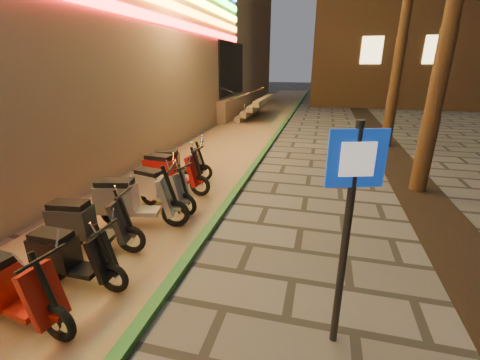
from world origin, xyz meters
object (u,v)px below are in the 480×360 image
(scooter_7, at_px, (68,256))
(scooter_12, at_px, (176,164))
(scooter_10, at_px, (158,188))
(scooter_9, at_px, (131,201))
(pedestrian_sign, at_px, (350,211))
(scooter_8, at_px, (86,224))
(scooter_11, at_px, (169,172))
(scooter_6, at_px, (7,288))

(scooter_7, height_order, scooter_12, scooter_12)
(scooter_10, bearing_deg, scooter_12, 117.12)
(scooter_9, relative_size, scooter_12, 1.14)
(pedestrian_sign, xyz_separation_m, scooter_12, (-4.15, 4.63, -1.19))
(scooter_8, bearing_deg, scooter_7, -73.37)
(scooter_8, bearing_deg, scooter_9, 67.17)
(scooter_7, distance_m, scooter_12, 4.53)
(scooter_9, xyz_separation_m, scooter_11, (-0.10, 1.89, -0.02))
(pedestrian_sign, height_order, scooter_10, pedestrian_sign)
(scooter_7, xyz_separation_m, scooter_12, (-0.42, 4.51, 0.03))
(pedestrian_sign, distance_m, scooter_9, 4.46)
(scooter_8, height_order, scooter_12, scooter_8)
(scooter_11, bearing_deg, pedestrian_sign, -39.36)
(scooter_9, bearing_deg, scooter_11, 80.10)
(scooter_7, bearing_deg, scooter_6, -100.10)
(scooter_9, bearing_deg, scooter_8, -118.25)
(pedestrian_sign, distance_m, scooter_10, 4.86)
(scooter_10, distance_m, scooter_12, 1.81)
(scooter_8, relative_size, scooter_9, 0.91)
(pedestrian_sign, distance_m, scooter_6, 4.12)
(scooter_6, bearing_deg, pedestrian_sign, 17.74)
(scooter_12, bearing_deg, scooter_11, -89.48)
(pedestrian_sign, xyz_separation_m, scooter_7, (-3.73, 0.12, -1.22))
(scooter_9, xyz_separation_m, scooter_10, (0.11, 0.92, -0.06))
(scooter_6, xyz_separation_m, scooter_10, (0.15, 3.56, -0.02))
(pedestrian_sign, bearing_deg, scooter_6, 172.10)
(scooter_7, bearing_deg, scooter_10, 91.20)
(scooter_9, bearing_deg, scooter_6, -103.84)
(scooter_6, distance_m, scooter_8, 1.69)
(scooter_9, height_order, scooter_12, scooter_9)
(scooter_8, relative_size, scooter_12, 1.04)
(scooter_6, height_order, scooter_7, scooter_6)
(pedestrian_sign, distance_m, scooter_7, 3.93)
(scooter_7, height_order, scooter_10, scooter_10)
(scooter_9, height_order, scooter_11, scooter_9)
(scooter_7, bearing_deg, scooter_11, 94.33)
(scooter_12, bearing_deg, scooter_10, -90.62)
(pedestrian_sign, relative_size, scooter_7, 1.72)
(scooter_8, relative_size, scooter_11, 0.95)
(scooter_8, distance_m, scooter_10, 1.93)
(scooter_6, relative_size, scooter_10, 1.04)
(scooter_7, relative_size, scooter_11, 0.86)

